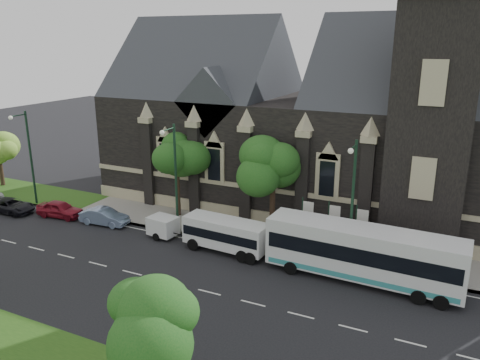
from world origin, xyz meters
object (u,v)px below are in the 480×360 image
Objects in this scene: tree_walk_far at (0,144)px; street_lamp_far at (28,153)px; tree_walk_left at (179,154)px; banner_flag_left at (306,218)px; car_far_red at (60,209)px; banner_flag_right at (359,227)px; street_lamp_mid at (174,173)px; street_lamp_near at (352,198)px; tree_walk_right at (277,164)px; tree_park_east at (164,315)px; banner_flag_center at (332,222)px; car_far_black at (11,206)px; shuttle_bus at (226,233)px; box_trailer at (163,226)px; sedan at (104,217)px; tour_coach at (363,253)px.

street_lamp_far is (7.82, -3.08, 0.49)m from tree_walk_far.
tree_walk_left reaches higher than banner_flag_left.
banner_flag_right is at bearing -88.83° from car_far_red.
street_lamp_mid is 14.67m from banner_flag_right.
street_lamp_mid is at bearing 180.00° from street_lamp_near.
tree_walk_far is 1.57× the size of banner_flag_left.
street_lamp_far is at bearing -171.14° from tree_walk_right.
banner_flag_center is (2.11, 18.32, -2.24)m from tree_park_east.
street_lamp_near is 30.00m from street_lamp_far.
banner_flag_center reaches higher than car_far_black.
tree_walk_right reaches higher than shuttle_bus.
tree_walk_far is 29.54m from shuttle_bus.
box_trailer is (-12.82, -3.01, -1.41)m from banner_flag_center.
tree_park_east is at bearing -120.16° from car_far_black.
street_lamp_near is (3.82, 16.42, 0.49)m from tree_park_east.
sedan is (-6.09, 0.12, -0.26)m from box_trailer.
box_trailer is at bearing -175.67° from street_lamp_near.
tree_walk_far is 13.72m from car_far_red.
car_far_black is (-21.58, -1.06, -0.81)m from shuttle_bus.
tree_walk_far is 1.36× the size of car_far_black.
tree_park_east is 1.57× the size of banner_flag_right.
banner_flag_left is at bearing -1.97° from tree_walk_far.
banner_flag_center is 1.22× the size of box_trailer.
banner_flag_right is 0.61× the size of shuttle_bus.
tree_walk_right is 2.38× the size of box_trailer.
street_lamp_near is 9.60m from shuttle_bus.
street_lamp_near and street_lamp_mid have the same top height.
box_trailer is (15.46, -1.10, -4.14)m from street_lamp_far.
car_far_red reaches higher than car_far_black.
shuttle_bus is at bearing -13.96° from street_lamp_mid.
box_trailer is 0.77× the size of car_far_red.
tree_park_east is 30.90m from street_lamp_far.
tour_coach is (1.23, -1.47, -3.12)m from street_lamp_near.
banner_flag_left is 4.00m from banner_flag_right.
car_far_black is (7.46, -5.44, -3.98)m from tree_walk_far.
tree_park_east is at bearing -96.57° from banner_flag_center.
shuttle_bus reaches higher than car_far_red.
tree_walk_far is (-22.03, -0.53, -1.12)m from tree_walk_left.
banner_flag_right is 0.93× the size of sedan.
sedan is (9.37, -0.98, -4.41)m from street_lamp_far.
street_lamp_mid is 16.00m from street_lamp_far.
tree_walk_left is 8.35m from sedan.
tree_park_east reaches higher than sedan.
tree_walk_far is at bearing 175.06° from shuttle_bus.
banner_flag_left is at bearing 152.82° from street_lamp_near.
banner_flag_right is (16.08, -1.70, -3.35)m from tree_walk_left.
banner_flag_center is 29.02m from car_far_black.
tree_park_east reaches higher than tour_coach.
banner_flag_right is (4.00, 0.00, 0.00)m from banner_flag_left.
street_lamp_far is 31.42m from tour_coach.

